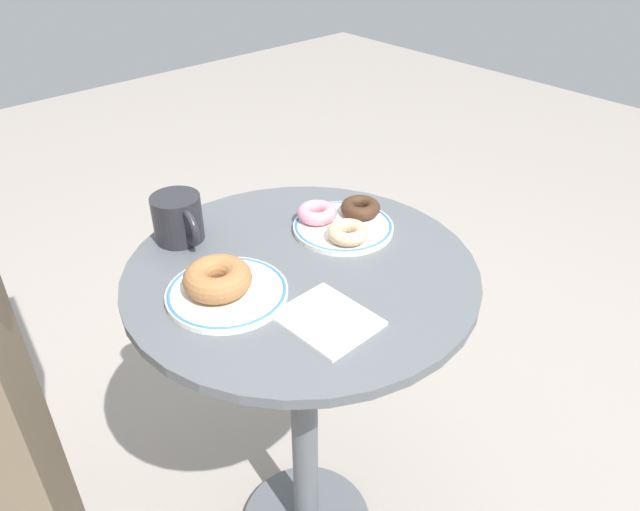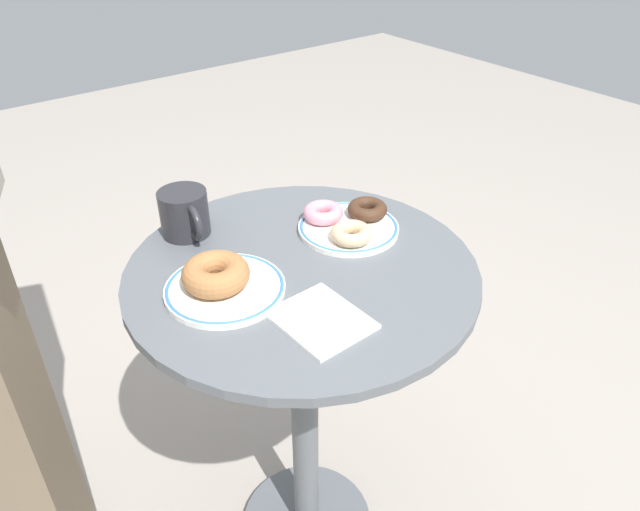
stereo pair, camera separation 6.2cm
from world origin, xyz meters
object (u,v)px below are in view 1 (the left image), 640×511
Objects in this scene: plate_left at (227,292)px; donut_chocolate at (360,208)px; cafe_table at (303,367)px; donut_glazed at (349,233)px; coffee_mug at (178,219)px; donut_cinnamon at (217,279)px; plate_right at (343,227)px; donut_pink_frosted at (317,213)px; paper_napkin at (327,320)px.

donut_chocolate is at bearing 5.34° from plate_left.
donut_glazed is (0.11, -0.00, 0.26)m from cafe_table.
donut_chocolate is at bearing -29.44° from coffee_mug.
donut_chocolate is at bearing 3.55° from donut_cinnamon.
donut_glazed is at bearing -122.26° from plate_right.
cafe_table is 0.30m from donut_pink_frosted.
donut_pink_frosted reaches higher than plate_left.
plate_left is at bearing -164.32° from donut_pink_frosted.
coffee_mug reaches higher than donut_pink_frosted.
donut_cinnamon is at bearing 169.21° from cafe_table.
donut_cinnamon is at bearing -103.29° from coffee_mug.
paper_napkin is (-0.26, -0.19, -0.02)m from donut_chocolate.
donut_glazed is 0.31m from coffee_mug.
paper_napkin is at bearing -128.82° from donut_pink_frosted.
cafe_table is 0.28m from plate_left.
paper_napkin is 1.09× the size of coffee_mug.
donut_pink_frosted and donut_glazed have the same top height.
donut_cinnamon is 1.43× the size of donut_pink_frosted.
donut_glazed is at bearing -94.10° from donut_pink_frosted.
plate_right is at bearing -65.94° from donut_pink_frosted.
paper_napkin is at bearing -144.26° from donut_chocolate.
donut_glazed is 0.59× the size of coffee_mug.
donut_cinnamon is at bearing 173.00° from donut_glazed.
donut_chocolate is 0.09m from donut_pink_frosted.
donut_glazed reaches higher than cafe_table.
donut_cinnamon is 1.43× the size of donut_chocolate.
donut_chocolate is (0.33, 0.03, 0.02)m from plate_left.
donut_chocolate is 1.00× the size of donut_glazed.
donut_cinnamon is 1.43× the size of donut_glazed.
donut_pink_frosted reaches higher than plate_right.
donut_cinnamon is at bearing -177.32° from plate_right.
plate_right is at bearing 4.78° from plate_left.
plate_left is at bearing -100.24° from coffee_mug.
donut_cinnamon reaches higher than plate_left.
donut_chocolate is 0.55× the size of paper_napkin.
plate_left is 0.21m from coffee_mug.
paper_napkin is (-0.06, -0.14, 0.24)m from cafe_table.
donut_cinnamon is at bearing -166.80° from donut_pink_frosted.
donut_cinnamon is 0.19m from paper_napkin.
cafe_table is 4.01× the size of plate_right.
donut_cinnamon is (-0.29, -0.01, 0.03)m from plate_right.
plate_left is at bearing 174.99° from donut_glazed.
plate_left is 1.52× the size of coffee_mug.
donut_pink_frosted is 1.00× the size of donut_glazed.
plate_left is at bearing -174.66° from donut_chocolate.
coffee_mug reaches higher than donut_glazed.
coffee_mug reaches higher than plate_right.
donut_cinnamon is at bearing -176.45° from donut_chocolate.
donut_glazed is (0.25, -0.02, 0.02)m from plate_left.
coffee_mug reaches higher than donut_chocolate.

